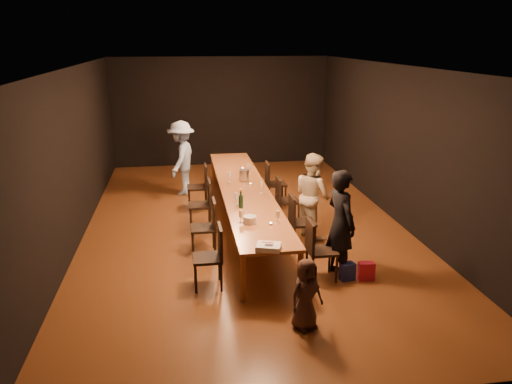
{
  "coord_description": "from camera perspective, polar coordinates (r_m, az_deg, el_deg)",
  "views": [
    {
      "loc": [
        -1.16,
        -8.99,
        3.48
      ],
      "look_at": [
        0.06,
        -1.08,
        1.0
      ],
      "focal_mm": 35.0,
      "sensor_mm": 36.0,
      "label": 1
    }
  ],
  "objects": [
    {
      "name": "tealight_mid",
      "position": [
        9.66,
        -0.61,
        0.88
      ],
      "size": [
        0.05,
        0.05,
        0.03
      ],
      "primitive_type": "cylinder",
      "color": "#B2B7B2",
      "rests_on": "table"
    },
    {
      "name": "chair_left_0",
      "position": [
        7.25,
        -5.57,
        -7.43
      ],
      "size": [
        0.42,
        0.42,
        0.93
      ],
      "primitive_type": null,
      "rotation": [
        0.0,
        0.0,
        1.57
      ],
      "color": "black",
      "rests_on": "ground"
    },
    {
      "name": "chair_left_3",
      "position": [
        10.63,
        -6.73,
        0.62
      ],
      "size": [
        0.42,
        0.42,
        0.93
      ],
      "primitive_type": null,
      "rotation": [
        0.0,
        0.0,
        1.57
      ],
      "color": "black",
      "rests_on": "ground"
    },
    {
      "name": "ice_bucket",
      "position": [
        9.97,
        -1.36,
        1.97
      ],
      "size": [
        0.2,
        0.2,
        0.22
      ],
      "primitive_type": "cylinder",
      "rotation": [
        0.0,
        0.0,
        0.01
      ],
      "color": "#B6B6BB",
      "rests_on": "table"
    },
    {
      "name": "woman_tan",
      "position": [
        9.02,
        6.48,
        -0.36
      ],
      "size": [
        0.81,
        0.91,
        1.54
      ],
      "primitive_type": "imported",
      "rotation": [
        0.0,
        0.0,
        1.93
      ],
      "color": "beige",
      "rests_on": "ground"
    },
    {
      "name": "child",
      "position": [
        6.29,
        5.75,
        -11.54
      ],
      "size": [
        0.53,
        0.44,
        0.92
      ],
      "primitive_type": "imported",
      "rotation": [
        0.0,
        0.0,
        0.39
      ],
      "color": "#432C25",
      "rests_on": "ground"
    },
    {
      "name": "wineglass_0",
      "position": [
        7.67,
        -1.75,
        -2.81
      ],
      "size": [
        0.06,
        0.06,
        0.21
      ],
      "primitive_type": null,
      "color": "beige",
      "rests_on": "table"
    },
    {
      "name": "wineglass_1",
      "position": [
        7.65,
        2.46,
        -2.89
      ],
      "size": [
        0.06,
        0.06,
        0.21
      ],
      "primitive_type": null,
      "color": "beige",
      "rests_on": "table"
    },
    {
      "name": "tealight_far",
      "position": [
        10.84,
        -1.54,
        2.69
      ],
      "size": [
        0.05,
        0.05,
        0.03
      ],
      "primitive_type": "cylinder",
      "color": "#B2B7B2",
      "rests_on": "table"
    },
    {
      "name": "gift_bag_blue",
      "position": [
        7.68,
        10.39,
        -8.9
      ],
      "size": [
        0.23,
        0.17,
        0.27
      ],
      "primitive_type": "cube",
      "rotation": [
        0.0,
        0.0,
        0.14
      ],
      "color": "#2534A1",
      "rests_on": "ground"
    },
    {
      "name": "chair_right_0",
      "position": [
        7.52,
        7.55,
        -6.58
      ],
      "size": [
        0.42,
        0.42,
        0.93
      ],
      "primitive_type": null,
      "rotation": [
        0.0,
        0.0,
        -1.57
      ],
      "color": "black",
      "rests_on": "ground"
    },
    {
      "name": "wineglass_4",
      "position": [
        9.83,
        -3.05,
        1.69
      ],
      "size": [
        0.06,
        0.06,
        0.21
      ],
      "primitive_type": null,
      "color": "silver",
      "rests_on": "table"
    },
    {
      "name": "chair_right_2",
      "position": [
        9.69,
        3.65,
        -0.94
      ],
      "size": [
        0.42,
        0.42,
        0.93
      ],
      "primitive_type": null,
      "rotation": [
        0.0,
        0.0,
        -1.57
      ],
      "color": "black",
      "rests_on": "ground"
    },
    {
      "name": "chair_left_1",
      "position": [
        8.36,
        -6.07,
        -4.03
      ],
      "size": [
        0.42,
        0.42,
        0.93
      ],
      "primitive_type": null,
      "rotation": [
        0.0,
        0.0,
        1.57
      ],
      "color": "black",
      "rests_on": "ground"
    },
    {
      "name": "wineglass_5",
      "position": [
        10.43,
        -0.79,
        2.62
      ],
      "size": [
        0.06,
        0.06,
        0.21
      ],
      "primitive_type": null,
      "color": "silver",
      "rests_on": "table"
    },
    {
      "name": "chair_left_2",
      "position": [
        9.49,
        -6.44,
        -1.43
      ],
      "size": [
        0.42,
        0.42,
        0.93
      ],
      "primitive_type": null,
      "rotation": [
        0.0,
        0.0,
        1.57
      ],
      "color": "black",
      "rests_on": "ground"
    },
    {
      "name": "wineglass_3",
      "position": [
        9.14,
        0.62,
        0.5
      ],
      "size": [
        0.06,
        0.06,
        0.21
      ],
      "primitive_type": null,
      "color": "beige",
      "rests_on": "table"
    },
    {
      "name": "table",
      "position": [
        9.48,
        -1.35,
        0.17
      ],
      "size": [
        0.9,
        6.0,
        0.75
      ],
      "color": "brown",
      "rests_on": "ground"
    },
    {
      "name": "room_shell",
      "position": [
        9.17,
        -1.41,
        8.41
      ],
      "size": [
        6.04,
        10.04,
        3.02
      ],
      "color": "black",
      "rests_on": "ground"
    },
    {
      "name": "tealight_near",
      "position": [
        7.62,
        1.72,
        -3.66
      ],
      "size": [
        0.05,
        0.05,
        0.03
      ],
      "primitive_type": "cylinder",
      "color": "#B2B7B2",
      "rests_on": "table"
    },
    {
      "name": "birthday_cake",
      "position": [
        6.75,
        1.44,
        -6.29
      ],
      "size": [
        0.39,
        0.35,
        0.08
      ],
      "rotation": [
        0.0,
        0.0,
        -0.31
      ],
      "color": "white",
      "rests_on": "table"
    },
    {
      "name": "wineglass_2",
      "position": [
        8.51,
        -2.27,
        -0.77
      ],
      "size": [
        0.06,
        0.06,
        0.21
      ],
      "primitive_type": null,
      "color": "silver",
      "rests_on": "table"
    },
    {
      "name": "ground",
      "position": [
        9.71,
        -1.32,
        -3.79
      ],
      "size": [
        10.0,
        10.0,
        0.0
      ],
      "primitive_type": "plane",
      "color": "#4B2612",
      "rests_on": "ground"
    },
    {
      "name": "champagne_bottle",
      "position": [
        8.33,
        -1.75,
        -0.74
      ],
      "size": [
        0.09,
        0.09,
        0.32
      ],
      "primitive_type": null,
      "rotation": [
        0.0,
        0.0,
        0.25
      ],
      "color": "black",
      "rests_on": "table"
    },
    {
      "name": "chair_right_1",
      "position": [
        8.59,
        5.35,
        -3.41
      ],
      "size": [
        0.42,
        0.42,
        0.93
      ],
      "primitive_type": null,
      "rotation": [
        0.0,
        0.0,
        -1.57
      ],
      "color": "black",
      "rests_on": "ground"
    },
    {
      "name": "chair_right_3",
      "position": [
        10.82,
        2.3,
        1.01
      ],
      "size": [
        0.42,
        0.42,
        0.93
      ],
      "primitive_type": null,
      "rotation": [
        0.0,
        0.0,
        -1.57
      ],
      "color": "black",
      "rests_on": "ground"
    },
    {
      "name": "gift_bag_red",
      "position": [
        7.73,
        12.49,
        -8.82
      ],
      "size": [
        0.25,
        0.15,
        0.28
      ],
      "primitive_type": "cube",
      "rotation": [
        0.0,
        0.0,
        -0.1
      ],
      "color": "#C81E42",
      "rests_on": "ground"
    },
    {
      "name": "man_blue",
      "position": [
        11.54,
        -8.5,
        3.84
      ],
      "size": [
        0.93,
        1.24,
        1.7
      ],
      "primitive_type": "imported",
      "rotation": [
        0.0,
        0.0,
        -1.87
      ],
      "color": "#89A9D4",
      "rests_on": "ground"
    },
    {
      "name": "plate_stack",
      "position": [
        7.66,
        -0.71,
        -3.19
      ],
      "size": [
        0.26,
        0.26,
        0.12
      ],
      "primitive_type": "cylinder",
      "rotation": [
        0.0,
        0.0,
        -0.26
      ],
      "color": "silver",
      "rests_on": "table"
    },
    {
      "name": "woman_birthday",
      "position": [
        7.55,
        9.67,
        -3.58
      ],
      "size": [
        0.54,
        0.69,
        1.66
      ],
      "primitive_type": "imported",
      "rotation": [
        0.0,
        0.0,
        1.84
      ],
      "color": "black",
      "rests_on": "ground"
    }
  ]
}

